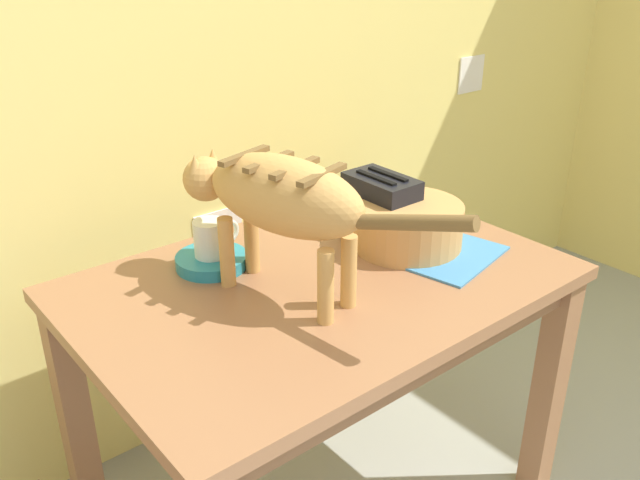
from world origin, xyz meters
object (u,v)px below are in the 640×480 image
book_stack (382,208)px  toaster (381,206)px  cat (278,198)px  saucer_bowl (212,261)px  dining_table (320,311)px  wicker_basket (408,225)px  coffee_mug (211,238)px  magazine (447,254)px

book_stack → toaster: toaster is taller
cat → saucer_bowl: size_ratio=4.02×
dining_table → saucer_bowl: 0.30m
dining_table → toaster: bearing=17.0°
wicker_basket → toaster: size_ratio=1.45×
dining_table → cat: (-0.12, -0.00, 0.33)m
cat → toaster: 0.44m
book_stack → toaster: size_ratio=0.91×
cat → book_stack: bearing=4.2°
dining_table → book_stack: (0.37, 0.16, 0.13)m
coffee_mug → toaster: bearing=-15.7°
saucer_bowl → wicker_basket: size_ratio=0.62×
coffee_mug → wicker_basket: (0.46, -0.22, -0.02)m
cat → book_stack: 0.55m
toaster → saucer_bowl: bearing=164.4°
coffee_mug → toaster: 0.47m
saucer_bowl → cat: bearing=-75.4°
toaster → cat: bearing=-167.7°
coffee_mug → wicker_basket: 0.52m
saucer_bowl → toaster: toaster is taller
cat → saucer_bowl: 0.31m
dining_table → magazine: bearing=-19.5°
cat → coffee_mug: (-0.05, 0.22, -0.16)m
saucer_bowl → book_stack: book_stack is taller
book_stack → magazine: bearing=-97.2°
saucer_bowl → magazine: saucer_bowl is taller
coffee_mug → magazine: 0.61m
wicker_basket → toaster: bearing=94.0°
coffee_mug → saucer_bowl: bearing=-180.0°
saucer_bowl → wicker_basket: 0.52m
magazine → book_stack: bearing=70.3°
cat → book_stack: (0.49, 0.16, -0.20)m
dining_table → wicker_basket: (0.29, -0.01, 0.16)m
saucer_bowl → book_stack: 0.54m
wicker_basket → cat: bearing=178.8°
coffee_mug → wicker_basket: size_ratio=0.43×
cat → saucer_bowl: cat is taller
coffee_mug → book_stack: 0.54m
cat → magazine: (0.45, -0.12, -0.23)m
magazine → wicker_basket: wicker_basket is taller
cat → toaster: cat is taller
cat → wicker_basket: bearing=-15.8°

